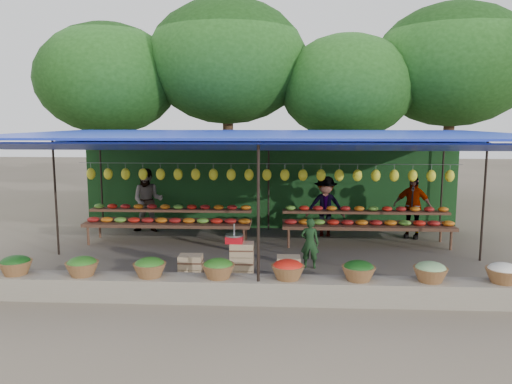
{
  "coord_description": "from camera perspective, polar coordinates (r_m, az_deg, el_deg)",
  "views": [
    {
      "loc": [
        0.4,
        -11.02,
        3.11
      ],
      "look_at": [
        -0.21,
        0.2,
        1.48
      ],
      "focal_mm": 35.0,
      "sensor_mm": 36.0,
      "label": 1
    }
  ],
  "objects": [
    {
      "name": "ground",
      "position": [
        11.45,
        0.99,
        -7.48
      ],
      "size": [
        60.0,
        60.0,
        0.0
      ],
      "primitive_type": "plane",
      "color": "brown",
      "rests_on": "ground"
    },
    {
      "name": "stone_curb",
      "position": [
        8.77,
        0.31,
        -11.09
      ],
      "size": [
        10.6,
        0.55,
        0.4
      ],
      "primitive_type": "cube",
      "color": "gray",
      "rests_on": "ground"
    },
    {
      "name": "stall_canopy",
      "position": [
        11.11,
        1.04,
        6.0
      ],
      "size": [
        10.8,
        6.6,
        2.82
      ],
      "color": "black",
      "rests_on": "ground"
    },
    {
      "name": "produce_baskets",
      "position": [
        8.66,
        -0.35,
        -8.81
      ],
      "size": [
        8.98,
        0.58,
        0.34
      ],
      "color": "brown",
      "rests_on": "stone_curb"
    },
    {
      "name": "netting_backdrop",
      "position": [
        14.29,
        1.47,
        0.79
      ],
      "size": [
        10.6,
        0.06,
        2.5
      ],
      "primitive_type": "cube",
      "color": "#1B4D21",
      "rests_on": "ground"
    },
    {
      "name": "tree_row",
      "position": [
        17.18,
        3.53,
        13.57
      ],
      "size": [
        16.51,
        5.5,
        7.12
      ],
      "color": "#3A2015",
      "rests_on": "ground"
    },
    {
      "name": "fruit_table_left",
      "position": [
        12.95,
        -9.88,
        -3.0
      ],
      "size": [
        4.21,
        0.95,
        0.93
      ],
      "color": "#4A2E1D",
      "rests_on": "ground"
    },
    {
      "name": "fruit_table_right",
      "position": [
        12.79,
        12.55,
        -3.21
      ],
      "size": [
        4.21,
        0.95,
        0.93
      ],
      "color": "#4A2E1D",
      "rests_on": "ground"
    },
    {
      "name": "crate_counter",
      "position": [
        9.74,
        -1.79,
        -8.43
      ],
      "size": [
        2.36,
        0.35,
        0.77
      ],
      "color": "tan",
      "rests_on": "ground"
    },
    {
      "name": "weighing_scale",
      "position": [
        9.61,
        -2.5,
        -5.29
      ],
      "size": [
        0.35,
        0.35,
        0.37
      ],
      "color": "red",
      "rests_on": "crate_counter"
    },
    {
      "name": "vendor_seated",
      "position": [
        10.6,
        6.17,
        -5.82
      ],
      "size": [
        0.42,
        0.31,
        1.07
      ],
      "primitive_type": "imported",
      "rotation": [
        0.0,
        0.0,
        3.0
      ],
      "color": "#1C3D1C",
      "rests_on": "ground"
    },
    {
      "name": "customer_left",
      "position": [
        14.16,
        -12.25,
        -0.96
      ],
      "size": [
        0.89,
        0.71,
        1.77
      ],
      "primitive_type": "imported",
      "rotation": [
        0.0,
        0.0,
        0.05
      ],
      "color": "slate",
      "rests_on": "ground"
    },
    {
      "name": "customer_mid",
      "position": [
        13.49,
        7.94,
        -1.64
      ],
      "size": [
        1.08,
        0.67,
        1.62
      ],
      "primitive_type": "imported",
      "rotation": [
        0.0,
        0.0,
        -0.07
      ],
      "color": "slate",
      "rests_on": "ground"
    },
    {
      "name": "customer_right",
      "position": [
        13.79,
        17.43,
        -1.61
      ],
      "size": [
        1.06,
        0.76,
        1.67
      ],
      "primitive_type": "imported",
      "rotation": [
        0.0,
        0.0,
        -0.41
      ],
      "color": "slate",
      "rests_on": "ground"
    }
  ]
}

